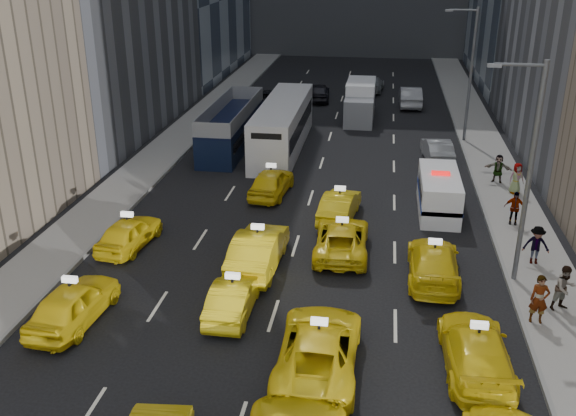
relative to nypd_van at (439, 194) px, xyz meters
name	(u,v)px	position (x,y,z in m)	size (l,w,h in m)	color
sidewalk_west	(156,159)	(-17.19, 5.91, -0.90)	(3.00, 90.00, 0.15)	gray
sidewalk_east	(496,175)	(3.81, 5.91, -0.90)	(3.00, 90.00, 0.15)	gray
curb_west	(178,160)	(-15.74, 5.91, -0.89)	(0.15, 90.00, 0.18)	slate
curb_east	(471,174)	(2.36, 5.91, -0.89)	(0.15, 90.00, 0.18)	slate
streetlight_near	(527,168)	(2.50, -7.09, 3.94)	(2.15, 0.22, 9.00)	#595B60
streetlight_far	(469,71)	(2.50, 12.91, 3.94)	(2.15, 0.22, 9.00)	#595B60
taxi_8	(73,303)	(-13.79, -12.57, -0.20)	(1.82, 4.53, 1.54)	yellow
taxi_9	(233,297)	(-8.19, -11.09, -0.30)	(1.42, 4.07, 1.34)	yellow
taxi_10	(319,348)	(-4.70, -13.97, -0.20)	(2.56, 5.55, 1.54)	yellow
taxi_11	(476,350)	(0.33, -13.32, -0.24)	(2.06, 5.08, 1.47)	yellow
taxi_12	(129,233)	(-14.13, -6.33, -0.27)	(1.66, 4.13, 1.41)	yellow
taxi_13	(258,249)	(-7.97, -7.39, -0.14)	(1.78, 5.10, 1.68)	yellow
taxi_14	(342,238)	(-4.56, -5.47, -0.28)	(2.31, 5.01, 1.39)	yellow
taxi_15	(433,262)	(-0.67, -7.29, -0.24)	(2.05, 5.05, 1.46)	yellow
taxi_16	(271,182)	(-8.87, 1.03, -0.23)	(1.76, 4.38, 1.49)	yellow
taxi_17	(340,206)	(-4.94, -1.71, -0.27)	(1.50, 4.31, 1.42)	yellow
nypd_van	(439,194)	(0.00, 0.00, 0.00)	(2.07, 5.08, 2.16)	white
double_decker	(232,126)	(-13.02, 9.41, 0.50)	(2.36, 10.30, 2.99)	black
city_bus	(283,126)	(-9.58, 9.59, 0.59)	(3.05, 12.29, 3.15)	silver
box_truck	(360,102)	(-4.83, 17.92, 0.43)	(2.50, 6.39, 2.87)	white
misc_car_0	(437,150)	(0.48, 8.46, -0.26)	(1.52, 4.36, 1.44)	#95989C
misc_car_1	(271,98)	(-12.39, 21.17, -0.28)	(2.32, 5.03, 1.40)	black
misc_car_2	(372,84)	(-4.13, 28.25, -0.29)	(1.93, 4.75, 1.38)	gray
misc_car_3	(319,92)	(-8.63, 23.81, -0.22)	(1.79, 4.44, 1.51)	black
misc_car_4	(410,96)	(-0.83, 22.99, -0.15)	(1.75, 5.02, 1.66)	#97999E
pedestrian_0	(539,299)	(2.84, -10.30, 0.10)	(0.67, 0.44, 1.85)	gray
pedestrian_1	(565,288)	(3.96, -9.26, 0.07)	(0.87, 0.48, 1.78)	gray
pedestrian_2	(536,245)	(3.68, -5.55, 0.03)	(1.10, 0.45, 1.71)	gray
pedestrian_3	(514,208)	(3.50, -1.38, 0.01)	(0.98, 0.44, 1.67)	gray
pedestrian_4	(516,178)	(4.33, 2.94, 0.03)	(0.83, 0.45, 1.70)	gray
pedestrian_5	(498,168)	(3.61, 4.57, -0.01)	(1.51, 0.43, 1.62)	gray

